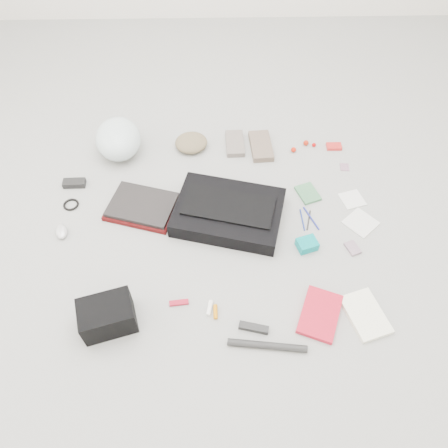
{
  "coord_description": "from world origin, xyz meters",
  "views": [
    {
      "loc": [
        -0.03,
        -1.24,
        1.67
      ],
      "look_at": [
        0.0,
        0.0,
        0.05
      ],
      "focal_mm": 35.0,
      "sensor_mm": 36.0,
      "label": 1
    }
  ],
  "objects_px": {
    "bike_helmet": "(118,139)",
    "camera_bag": "(107,316)",
    "messenger_bag": "(228,212)",
    "accordion_wallet": "(307,244)",
    "laptop": "(142,205)",
    "book_red": "(320,314)"
  },
  "relations": [
    {
      "from": "book_red",
      "to": "messenger_bag",
      "type": "bearing_deg",
      "value": 146.69
    },
    {
      "from": "messenger_bag",
      "to": "laptop",
      "type": "xyz_separation_m",
      "value": [
        -0.42,
        0.07,
        -0.01
      ]
    },
    {
      "from": "bike_helmet",
      "to": "accordion_wallet",
      "type": "xyz_separation_m",
      "value": [
        0.94,
        -0.66,
        -0.07
      ]
    },
    {
      "from": "messenger_bag",
      "to": "book_red",
      "type": "xyz_separation_m",
      "value": [
        0.36,
        -0.52,
        -0.03
      ]
    },
    {
      "from": "messenger_bag",
      "to": "camera_bag",
      "type": "bearing_deg",
      "value": -118.42
    },
    {
      "from": "messenger_bag",
      "to": "accordion_wallet",
      "type": "xyz_separation_m",
      "value": [
        0.36,
        -0.18,
        -0.02
      ]
    },
    {
      "from": "camera_bag",
      "to": "bike_helmet",
      "type": "bearing_deg",
      "value": 78.61
    },
    {
      "from": "bike_helmet",
      "to": "camera_bag",
      "type": "height_order",
      "value": "bike_helmet"
    },
    {
      "from": "camera_bag",
      "to": "laptop",
      "type": "bearing_deg",
      "value": 66.9
    },
    {
      "from": "messenger_bag",
      "to": "book_red",
      "type": "relative_size",
      "value": 2.25
    },
    {
      "from": "laptop",
      "to": "accordion_wallet",
      "type": "height_order",
      "value": "accordion_wallet"
    },
    {
      "from": "messenger_bag",
      "to": "accordion_wallet",
      "type": "bearing_deg",
      "value": -12.69
    },
    {
      "from": "messenger_bag",
      "to": "accordion_wallet",
      "type": "distance_m",
      "value": 0.4
    },
    {
      "from": "bike_helmet",
      "to": "camera_bag",
      "type": "distance_m",
      "value": 1.02
    },
    {
      "from": "camera_bag",
      "to": "messenger_bag",
      "type": "bearing_deg",
      "value": 31.43
    },
    {
      "from": "laptop",
      "to": "book_red",
      "type": "relative_size",
      "value": 1.38
    },
    {
      "from": "messenger_bag",
      "to": "book_red",
      "type": "distance_m",
      "value": 0.64
    },
    {
      "from": "laptop",
      "to": "book_red",
      "type": "height_order",
      "value": "laptop"
    },
    {
      "from": "laptop",
      "to": "camera_bag",
      "type": "height_order",
      "value": "camera_bag"
    },
    {
      "from": "bike_helmet",
      "to": "book_red",
      "type": "distance_m",
      "value": 1.38
    },
    {
      "from": "bike_helmet",
      "to": "book_red",
      "type": "relative_size",
      "value": 1.34
    },
    {
      "from": "accordion_wallet",
      "to": "bike_helmet",
      "type": "bearing_deg",
      "value": 126.82
    }
  ]
}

